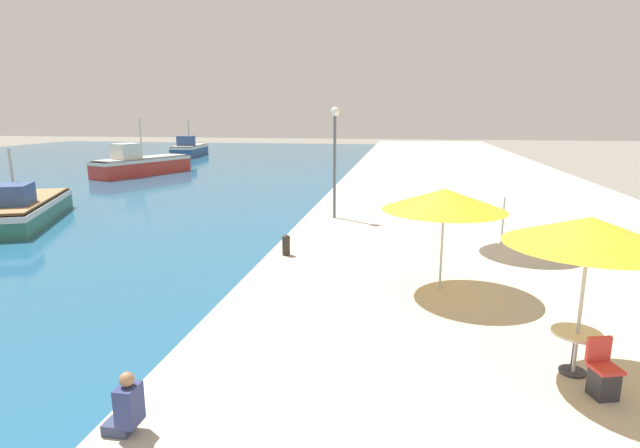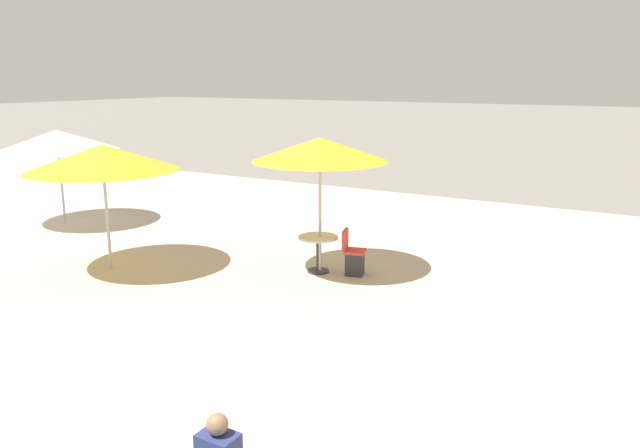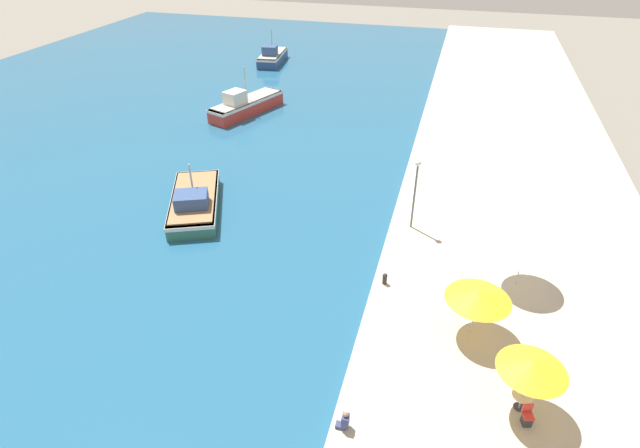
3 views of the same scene
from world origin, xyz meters
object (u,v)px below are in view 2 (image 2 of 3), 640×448
Objects in this scene: cafe_table at (318,246)px; cafe_chair_left at (354,259)px; cafe_umbrella_white at (102,158)px; cafe_umbrella_striped at (57,140)px; cafe_umbrella_pink at (320,150)px.

cafe_table is 0.75m from cafe_chair_left.
cafe_umbrella_white reaches higher than cafe_umbrella_striped.
cafe_umbrella_pink is at bearing -88.67° from cafe_chair_left.
cafe_umbrella_pink is 1.94m from cafe_table.
cafe_umbrella_white is 4.60m from cafe_table.
cafe_umbrella_striped is at bearing -107.04° from cafe_chair_left.
cafe_umbrella_white is 4.79m from cafe_umbrella_striped.
cafe_umbrella_pink is at bearing -91.72° from cafe_umbrella_striped.
cafe_table is (1.96, -3.77, -1.75)m from cafe_umbrella_white.
cafe_umbrella_pink reaches higher than cafe_chair_left.
cafe_table is at bearing 86.71° from cafe_umbrella_pink.
cafe_umbrella_pink is 0.91× the size of cafe_umbrella_white.
cafe_umbrella_pink reaches higher than cafe_table.
cafe_umbrella_striped is at bearing 88.28° from cafe_umbrella_pink.
cafe_umbrella_striped is 8.92m from cafe_chair_left.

